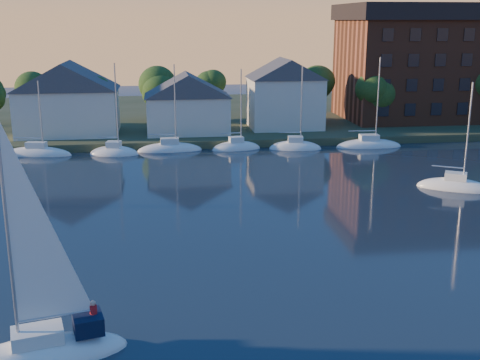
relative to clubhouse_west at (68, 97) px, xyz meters
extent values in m
plane|color=black|center=(22.00, -58.00, -5.93)|extent=(260.00, 260.00, 0.00)
cube|color=#333D23|center=(22.00, 17.00, -5.93)|extent=(160.00, 50.00, 2.00)
cube|color=brown|center=(22.00, -6.00, -5.93)|extent=(120.00, 3.00, 1.00)
cube|color=beige|center=(0.00, 0.00, -1.93)|extent=(13.00, 9.00, 6.00)
cube|color=beige|center=(16.00, -1.00, -2.43)|extent=(11.00, 8.00, 5.00)
cube|color=beige|center=(30.00, 1.00, -1.43)|extent=(10.00, 8.00, 7.00)
cube|color=brown|center=(56.00, 7.00, 2.57)|extent=(30.00, 16.00, 15.00)
cube|color=black|center=(56.00, 7.00, 11.27)|extent=(31.00, 17.00, 2.40)
cylinder|color=#372519|center=(-4.00, 5.00, -3.18)|extent=(0.50, 0.50, 3.50)
sphere|color=#1E3A15|center=(-4.00, 5.00, 1.27)|extent=(5.40, 5.40, 5.40)
cylinder|color=#372519|center=(4.00, 5.00, -3.18)|extent=(0.50, 0.50, 3.50)
sphere|color=#1E3A15|center=(4.00, 5.00, 1.27)|extent=(5.40, 5.40, 5.40)
cylinder|color=#372519|center=(12.00, 5.00, -3.18)|extent=(0.50, 0.50, 3.50)
sphere|color=#1E3A15|center=(12.00, 5.00, 1.27)|extent=(5.40, 5.40, 5.40)
cylinder|color=#372519|center=(20.00, 5.00, -3.18)|extent=(0.50, 0.50, 3.50)
sphere|color=#1E3A15|center=(20.00, 5.00, 1.27)|extent=(5.40, 5.40, 5.40)
cylinder|color=#372519|center=(28.00, 5.00, -3.18)|extent=(0.50, 0.50, 3.50)
sphere|color=#1E3A15|center=(28.00, 5.00, 1.27)|extent=(5.40, 5.40, 5.40)
cylinder|color=#372519|center=(36.00, 5.00, -3.18)|extent=(0.50, 0.50, 3.50)
sphere|color=#1E3A15|center=(36.00, 5.00, 1.27)|extent=(5.40, 5.40, 5.40)
cylinder|color=#372519|center=(44.00, 5.00, -3.18)|extent=(0.50, 0.50, 3.50)
sphere|color=#1E3A15|center=(44.00, 5.00, 1.27)|extent=(5.40, 5.40, 5.40)
cylinder|color=#372519|center=(52.00, 5.00, -3.18)|extent=(0.50, 0.50, 3.50)
sphere|color=#1E3A15|center=(52.00, 5.00, 1.27)|extent=(5.40, 5.40, 5.40)
cylinder|color=#372519|center=(60.00, 5.00, -3.18)|extent=(0.50, 0.50, 3.50)
sphere|color=#1E3A15|center=(60.00, 5.00, 1.27)|extent=(5.40, 5.40, 5.40)
ellipsoid|color=white|center=(-2.00, -9.00, -5.93)|extent=(7.50, 2.40, 2.20)
cube|color=white|center=(-2.00, -9.00, -4.63)|extent=(2.10, 1.32, 0.70)
cylinder|color=#A5A8AD|center=(-1.25, -9.00, 0.02)|extent=(0.16, 0.16, 10.00)
cylinder|color=#A5A8AD|center=(-2.83, -9.00, -3.78)|extent=(3.15, 0.12, 0.12)
ellipsoid|color=white|center=(6.00, -9.00, -5.93)|extent=(7.50, 2.40, 2.20)
cube|color=white|center=(6.00, -9.00, -4.63)|extent=(2.10, 1.32, 0.70)
cylinder|color=#A5A8AD|center=(6.75, -9.00, 0.02)|extent=(0.16, 0.16, 10.00)
cylinder|color=#A5A8AD|center=(5.17, -9.00, -3.78)|extent=(3.15, 0.12, 0.12)
ellipsoid|color=white|center=(14.00, -9.00, -5.93)|extent=(7.50, 2.40, 2.20)
cube|color=white|center=(14.00, -9.00, -4.63)|extent=(2.10, 1.32, 0.70)
cylinder|color=#A5A8AD|center=(14.75, -9.00, 0.02)|extent=(0.16, 0.16, 10.00)
cylinder|color=#A5A8AD|center=(13.17, -9.00, -3.78)|extent=(3.15, 0.12, 0.12)
ellipsoid|color=white|center=(22.00, -9.00, -5.93)|extent=(7.50, 2.40, 2.20)
cube|color=white|center=(22.00, -9.00, -4.63)|extent=(2.10, 1.32, 0.70)
cylinder|color=#A5A8AD|center=(22.75, -9.00, 0.02)|extent=(0.16, 0.16, 10.00)
cylinder|color=#A5A8AD|center=(21.17, -9.00, -3.78)|extent=(3.15, 0.12, 0.12)
ellipsoid|color=white|center=(30.00, -9.00, -5.93)|extent=(7.50, 2.40, 2.20)
cube|color=white|center=(30.00, -9.00, -4.63)|extent=(2.10, 1.32, 0.70)
cylinder|color=#A5A8AD|center=(30.75, -9.00, 0.02)|extent=(0.16, 0.16, 10.00)
cylinder|color=#A5A8AD|center=(29.17, -9.00, -3.78)|extent=(3.15, 0.12, 0.12)
ellipsoid|color=white|center=(38.00, -9.00, -5.93)|extent=(7.50, 2.40, 2.20)
cube|color=white|center=(38.00, -9.00, -4.63)|extent=(2.10, 1.32, 0.70)
cylinder|color=#A5A8AD|center=(38.75, -9.00, 0.02)|extent=(0.16, 0.16, 10.00)
cylinder|color=#A5A8AD|center=(37.17, -9.00, -3.78)|extent=(3.15, 0.12, 0.12)
ellipsoid|color=white|center=(5.93, -56.23, -5.93)|extent=(8.91, 4.63, 2.20)
cube|color=white|center=(5.93, -56.23, -4.63)|extent=(2.67, 2.02, 0.70)
cylinder|color=#A5A8AD|center=(5.10, -56.42, 0.69)|extent=(0.16, 0.16, 11.34)
cylinder|color=#A5A8AD|center=(6.84, -56.01, -3.78)|extent=(3.50, 0.94, 0.12)
cube|color=black|center=(8.24, -55.68, -4.43)|extent=(1.74, 1.92, 0.90)
ellipsoid|color=white|center=(40.42, -30.13, -5.93)|extent=(7.48, 5.65, 2.20)
cube|color=white|center=(40.42, -30.13, -4.63)|extent=(2.42, 2.16, 0.70)
cylinder|color=#A5A8AD|center=(41.05, -30.48, -0.27)|extent=(0.16, 0.16, 9.42)
cylinder|color=#A5A8AD|center=(39.73, -29.74, -3.78)|extent=(2.70, 1.59, 0.12)
camera|label=1|loc=(12.04, -83.18, 9.93)|focal=45.00mm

